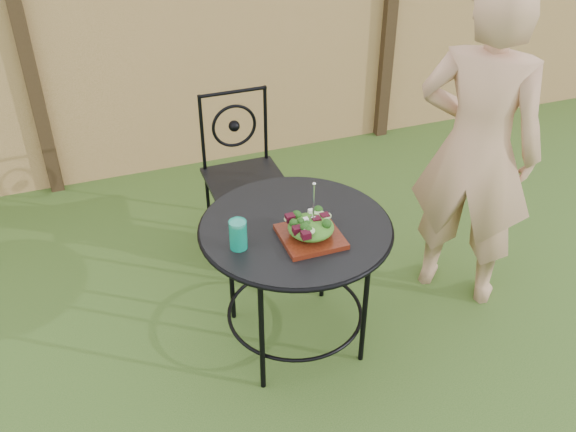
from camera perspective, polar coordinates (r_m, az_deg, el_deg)
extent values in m
plane|color=#204215|center=(3.43, 4.78, -11.48)|extent=(60.00, 60.00, 0.00)
cube|color=tan|center=(4.75, -5.88, 14.91)|extent=(8.00, 0.05, 1.80)
cube|color=black|center=(4.56, -22.09, 12.50)|extent=(0.09, 0.09, 1.90)
cube|color=black|center=(5.14, 8.99, 16.79)|extent=(0.09, 0.09, 1.90)
cylinder|color=black|center=(3.01, 0.68, -0.98)|extent=(0.90, 0.90, 0.02)
torus|color=black|center=(3.02, 0.68, -1.07)|extent=(0.92, 0.92, 0.02)
torus|color=black|center=(3.35, 0.62, -8.49)|extent=(0.70, 0.70, 0.02)
cylinder|color=black|center=(3.50, 3.16, -2.67)|extent=(0.03, 0.03, 0.71)
cylinder|color=black|center=(3.37, -5.11, -4.48)|extent=(0.03, 0.03, 0.71)
cylinder|color=black|center=(2.99, -2.35, -10.39)|extent=(0.03, 0.03, 0.71)
cylinder|color=black|center=(3.14, 6.86, -8.04)|extent=(0.03, 0.03, 0.71)
cube|color=black|center=(3.89, -3.77, 3.13)|extent=(0.46, 0.46, 0.03)
cylinder|color=black|center=(3.85, -4.96, 10.92)|extent=(0.42, 0.02, 0.02)
torus|color=black|center=(3.94, -4.81, 7.98)|extent=(0.28, 0.02, 0.28)
cylinder|color=black|center=(3.81, -5.65, -1.85)|extent=(0.02, 0.02, 0.44)
cylinder|color=black|center=(3.91, 0.02, -0.68)|extent=(0.02, 0.02, 0.44)
cylinder|color=black|center=(4.14, -7.11, 1.22)|extent=(0.02, 0.02, 0.44)
cylinder|color=black|center=(4.22, -1.84, 2.23)|extent=(0.02, 0.02, 0.44)
cylinder|color=black|center=(3.91, -7.63, 7.23)|extent=(0.02, 0.02, 0.50)
cylinder|color=black|center=(4.00, -2.01, 8.17)|extent=(0.02, 0.02, 0.50)
imported|color=tan|center=(3.43, 16.41, 5.60)|extent=(0.76, 0.76, 1.78)
cube|color=#3E1208|center=(2.92, 2.03, -1.84)|extent=(0.27, 0.27, 0.02)
ellipsoid|color=#235614|center=(2.89, 2.05, -1.00)|extent=(0.21, 0.21, 0.08)
cylinder|color=silver|center=(2.82, 2.29, 1.20)|extent=(0.01, 0.01, 0.18)
cylinder|color=#0C9172|center=(2.84, -4.45, -1.66)|extent=(0.08, 0.08, 0.14)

